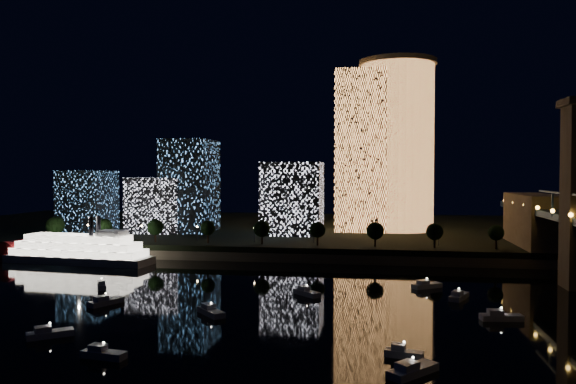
# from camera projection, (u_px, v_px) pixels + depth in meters

# --- Properties ---
(ground) EXTENTS (520.00, 520.00, 0.00)m
(ground) POSITION_uv_depth(u_px,v_px,m) (321.00, 330.00, 108.82)
(ground) COLOR black
(ground) RESTS_ON ground
(far_bank) EXTENTS (420.00, 160.00, 5.00)m
(far_bank) POSITION_uv_depth(u_px,v_px,m) (354.00, 232.00, 266.64)
(far_bank) COLOR black
(far_bank) RESTS_ON ground
(seawall) EXTENTS (420.00, 6.00, 3.00)m
(seawall) POSITION_uv_depth(u_px,v_px,m) (345.00, 259.00, 189.69)
(seawall) COLOR #6B5E4C
(seawall) RESTS_ON ground
(tower_cylindrical) EXTENTS (34.00, 34.00, 75.02)m
(tower_cylindrical) POSITION_uv_depth(u_px,v_px,m) (397.00, 145.00, 249.14)
(tower_cylindrical) COLOR #EB944B
(tower_cylindrical) RESTS_ON far_bank
(tower_rectangular) EXTENTS (21.96, 21.96, 69.88)m
(tower_rectangular) POSITION_uv_depth(u_px,v_px,m) (361.00, 151.00, 246.85)
(tower_rectangular) COLOR #EB944B
(tower_rectangular) RESTS_ON far_bank
(midrise_blocks) EXTENTS (109.67, 33.56, 39.74)m
(midrise_blocks) POSITION_uv_depth(u_px,v_px,m) (191.00, 196.00, 240.21)
(midrise_blocks) COLOR white
(midrise_blocks) RESTS_ON far_bank
(riverboat) EXTENTS (55.91, 16.77, 16.59)m
(riverboat) POSITION_uv_depth(u_px,v_px,m) (72.00, 250.00, 190.01)
(riverboat) COLOR silver
(riverboat) RESTS_ON ground
(motorboats) EXTENTS (104.54, 73.66, 2.78)m
(motorboats) POSITION_uv_depth(u_px,v_px,m) (288.00, 313.00, 119.06)
(motorboats) COLOR silver
(motorboats) RESTS_ON ground
(esplanade_trees) EXTENTS (166.11, 6.98, 8.99)m
(esplanade_trees) POSITION_uv_depth(u_px,v_px,m) (241.00, 229.00, 201.23)
(esplanade_trees) COLOR black
(esplanade_trees) RESTS_ON far_bank
(street_lamps) EXTENTS (132.70, 0.70, 5.65)m
(street_lamps) POSITION_uv_depth(u_px,v_px,m) (255.00, 231.00, 206.62)
(street_lamps) COLOR black
(street_lamps) RESTS_ON far_bank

